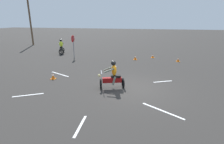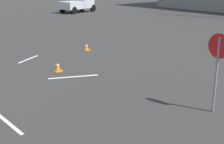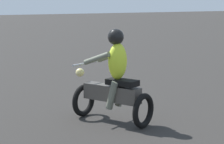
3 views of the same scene
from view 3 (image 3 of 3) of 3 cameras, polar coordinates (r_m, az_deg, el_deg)
name	(u,v)px [view 3 (image 3 of 3)]	position (r m, az deg, el deg)	size (l,w,h in m)	color
motorcycle_rider_background	(114,82)	(7.65, 0.21, -1.31)	(1.53, 1.15, 1.66)	black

